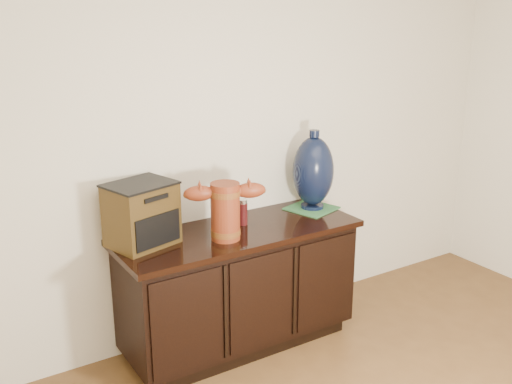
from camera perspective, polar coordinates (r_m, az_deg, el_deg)
sideboard at (r=3.66m, az=-1.67°, el=-9.02°), size 1.46×0.56×0.75m
terracotta_vessel at (r=3.31m, az=-2.95°, el=-1.52°), size 0.46×0.24×0.33m
tv_radio at (r=3.30m, az=-10.85°, el=-2.09°), size 0.41×0.36×0.35m
green_mat at (r=3.88m, az=5.31°, el=-1.55°), size 0.34×0.34×0.01m
lamp_base at (r=3.81m, az=5.47°, el=1.96°), size 0.33×0.33×0.51m
spray_can at (r=3.56m, az=-1.25°, el=-1.94°), size 0.05×0.05×0.16m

